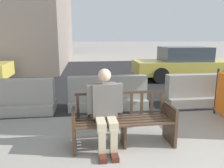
# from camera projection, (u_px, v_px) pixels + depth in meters

# --- Properties ---
(street_asphalt) EXTENTS (120.00, 12.00, 0.01)m
(street_asphalt) POSITION_uv_depth(u_px,v_px,m) (111.00, 74.00, 11.11)
(street_asphalt) COLOR black
(street_asphalt) RESTS_ON ground
(street_bench) EXTENTS (1.70, 0.56, 0.88)m
(street_bench) POSITION_uv_depth(u_px,v_px,m) (123.00, 123.00, 3.67)
(street_bench) COLOR #473323
(street_bench) RESTS_ON ground
(seated_person) EXTENTS (0.58, 0.73, 1.31)m
(seated_person) POSITION_uv_depth(u_px,v_px,m) (105.00, 108.00, 3.51)
(seated_person) COLOR #66605B
(seated_person) RESTS_ON ground
(jersey_barrier_centre) EXTENTS (2.01, 0.71, 0.84)m
(jersey_barrier_centre) POSITION_uv_depth(u_px,v_px,m) (108.00, 95.00, 5.63)
(jersey_barrier_centre) COLOR gray
(jersey_barrier_centre) RESTS_ON ground
(jersey_barrier_left) EXTENTS (2.01, 0.71, 0.84)m
(jersey_barrier_left) POSITION_uv_depth(u_px,v_px,m) (12.00, 100.00, 5.21)
(jersey_barrier_left) COLOR #9E998E
(jersey_barrier_left) RESTS_ON ground
(jersey_barrier_right) EXTENTS (2.01, 0.70, 0.84)m
(jersey_barrier_right) POSITION_uv_depth(u_px,v_px,m) (202.00, 92.00, 5.95)
(jersey_barrier_right) COLOR gray
(jersey_barrier_right) RESTS_ON ground
(car_taxi_near) EXTENTS (4.71, 1.99, 1.41)m
(car_taxi_near) POSITION_uv_depth(u_px,v_px,m) (187.00, 64.00, 9.50)
(car_taxi_near) COLOR #DBC64C
(car_taxi_near) RESTS_ON ground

